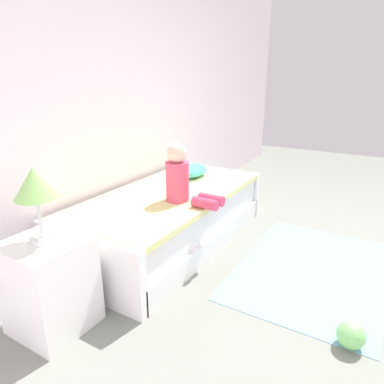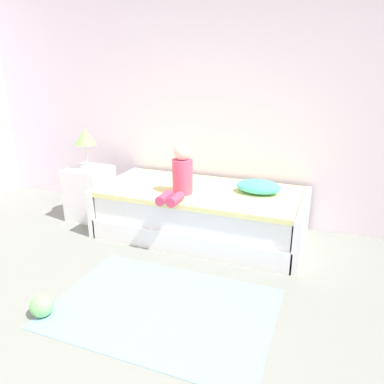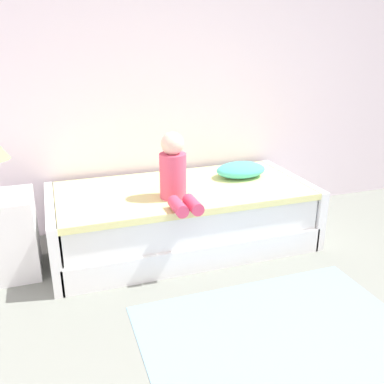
{
  "view_description": "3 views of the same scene",
  "coord_description": "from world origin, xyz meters",
  "px_view_note": "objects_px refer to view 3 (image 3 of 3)",
  "views": [
    {
      "loc": [
        -2.97,
        0.28,
        1.53
      ],
      "look_at": [
        -0.51,
        1.75,
        0.55
      ],
      "focal_mm": 32.11,
      "sensor_mm": 36.0,
      "label": 1
    },
    {
      "loc": [
        0.7,
        -1.35,
        1.68
      ],
      "look_at": [
        -0.51,
        1.75,
        0.55
      ],
      "focal_mm": 34.41,
      "sensor_mm": 36.0,
      "label": 2
    },
    {
      "loc": [
        -1.47,
        -1.03,
        1.63
      ],
      "look_at": [
        -0.51,
        1.75,
        0.55
      ],
      "focal_mm": 39.09,
      "sensor_mm": 36.0,
      "label": 3
    }
  ],
  "objects_px": {
    "nightstand": "(5,236)",
    "pillow": "(241,170)",
    "bed": "(182,217)",
    "child_figure": "(175,173)"
  },
  "relations": [
    {
      "from": "nightstand",
      "to": "pillow",
      "type": "relative_size",
      "value": 1.36
    },
    {
      "from": "nightstand",
      "to": "pillow",
      "type": "distance_m",
      "value": 1.94
    },
    {
      "from": "bed",
      "to": "pillow",
      "type": "distance_m",
      "value": 0.66
    },
    {
      "from": "bed",
      "to": "pillow",
      "type": "xyz_separation_m",
      "value": [
        0.57,
        0.1,
        0.32
      ]
    },
    {
      "from": "bed",
      "to": "pillow",
      "type": "height_order",
      "value": "pillow"
    },
    {
      "from": "bed",
      "to": "child_figure",
      "type": "height_order",
      "value": "child_figure"
    },
    {
      "from": "child_figure",
      "to": "pillow",
      "type": "distance_m",
      "value": 0.78
    },
    {
      "from": "bed",
      "to": "child_figure",
      "type": "distance_m",
      "value": 0.53
    },
    {
      "from": "nightstand",
      "to": "child_figure",
      "type": "height_order",
      "value": "child_figure"
    },
    {
      "from": "child_figure",
      "to": "pillow",
      "type": "height_order",
      "value": "child_figure"
    }
  ]
}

